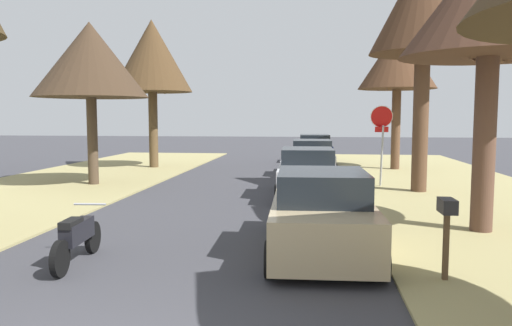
% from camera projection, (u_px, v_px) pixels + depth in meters
% --- Properties ---
extents(stop_sign_far, '(0.81, 0.62, 2.93)m').
position_uv_depth(stop_sign_far, '(382.00, 128.00, 18.09)').
color(stop_sign_far, '#9EA0A5').
rests_on(stop_sign_far, grass_verge_right).
extents(street_tree_right_mid_a, '(3.77, 3.77, 6.36)m').
position_uv_depth(street_tree_right_mid_a, '(490.00, 0.00, 10.60)').
color(street_tree_right_mid_a, brown).
rests_on(street_tree_right_mid_a, grass_verge_right).
extents(street_tree_right_mid_b, '(3.53, 3.53, 8.05)m').
position_uv_depth(street_tree_right_mid_b, '(424.00, 4.00, 16.34)').
color(street_tree_right_mid_b, '#513726').
rests_on(street_tree_right_mid_b, grass_verge_right).
extents(street_tree_right_far, '(3.69, 3.69, 6.68)m').
position_uv_depth(street_tree_right_far, '(398.00, 60.00, 23.59)').
color(street_tree_right_far, brown).
rests_on(street_tree_right_far, grass_verge_right).
extents(street_tree_left_mid_b, '(4.20, 4.20, 5.99)m').
position_uv_depth(street_tree_left_mid_b, '(90.00, 61.00, 18.31)').
color(street_tree_left_mid_b, '#473728').
rests_on(street_tree_left_mid_b, grass_verge_left).
extents(street_tree_left_far, '(3.92, 3.92, 7.26)m').
position_uv_depth(street_tree_left_far, '(152.00, 57.00, 24.49)').
color(street_tree_left_far, brown).
rests_on(street_tree_left_far, grass_verge_left).
extents(parked_sedan_tan, '(2.06, 4.46, 1.57)m').
position_uv_depth(parked_sedan_tan, '(321.00, 215.00, 9.44)').
color(parked_sedan_tan, tan).
rests_on(parked_sedan_tan, ground).
extents(parked_sedan_silver, '(2.06, 4.46, 1.57)m').
position_uv_depth(parked_sedan_silver, '(307.00, 174.00, 16.04)').
color(parked_sedan_silver, '#BCBCC1').
rests_on(parked_sedan_silver, ground).
extents(parked_sedan_white, '(2.06, 4.46, 1.57)m').
position_uv_depth(parked_sedan_white, '(312.00, 159.00, 21.77)').
color(parked_sedan_white, white).
rests_on(parked_sedan_white, ground).
extents(parked_sedan_navy, '(2.06, 4.46, 1.57)m').
position_uv_depth(parked_sedan_navy, '(314.00, 150.00, 28.07)').
color(parked_sedan_navy, navy).
rests_on(parked_sedan_navy, ground).
extents(parked_motorcycle, '(0.60, 2.05, 0.97)m').
position_uv_depth(parked_motorcycle, '(77.00, 237.00, 8.68)').
color(parked_motorcycle, black).
rests_on(parked_motorcycle, ground).
extents(curbside_mailbox, '(0.22, 0.44, 1.27)m').
position_uv_depth(curbside_mailbox, '(447.00, 216.00, 7.65)').
color(curbside_mailbox, brown).
rests_on(curbside_mailbox, grass_verge_right).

